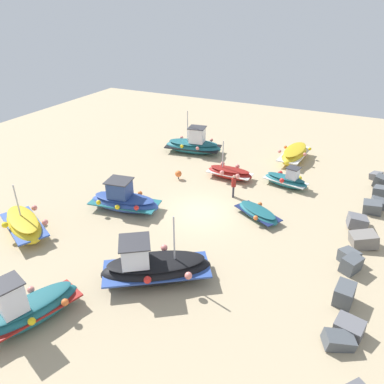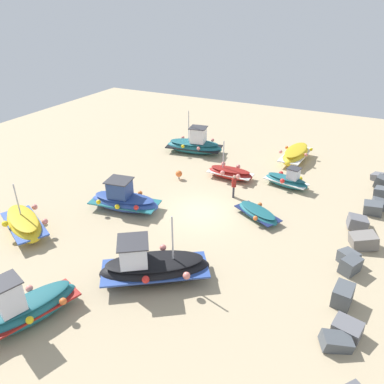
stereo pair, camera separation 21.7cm
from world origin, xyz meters
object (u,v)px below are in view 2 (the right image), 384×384
(fishing_boat_7, at_px, (230,173))
(person_walking, at_px, (234,185))
(fishing_boat_8, at_px, (287,180))
(mooring_buoy_0, at_px, (179,174))
(fishing_boat_0, at_px, (258,213))
(fishing_boat_2, at_px, (24,224))
(fishing_boat_3, at_px, (153,267))
(fishing_boat_6, at_px, (28,307))
(fishing_boat_4, at_px, (195,145))
(fishing_boat_1, at_px, (124,200))
(fishing_boat_5, at_px, (296,154))

(fishing_boat_7, height_order, person_walking, fishing_boat_7)
(fishing_boat_8, height_order, mooring_buoy_0, fishing_boat_8)
(fishing_boat_0, distance_m, mooring_buoy_0, 7.54)
(person_walking, height_order, mooring_buoy_0, person_walking)
(person_walking, bearing_deg, fishing_boat_7, -82.60)
(fishing_boat_7, height_order, fishing_boat_8, fishing_boat_7)
(fishing_boat_2, bearing_deg, fishing_boat_0, 59.65)
(fishing_boat_2, relative_size, fishing_boat_7, 1.27)
(fishing_boat_0, relative_size, fishing_boat_3, 0.62)
(fishing_boat_7, bearing_deg, fishing_boat_6, -97.66)
(fishing_boat_6, bearing_deg, fishing_boat_4, -154.80)
(fishing_boat_0, relative_size, fishing_boat_6, 0.78)
(fishing_boat_2, bearing_deg, mooring_buoy_0, 92.44)
(fishing_boat_2, bearing_deg, person_walking, 72.01)
(fishing_boat_1, height_order, fishing_boat_2, fishing_boat_2)
(fishing_boat_3, distance_m, fishing_boat_7, 12.35)
(fishing_boat_4, bearing_deg, fishing_boat_2, -111.03)
(fishing_boat_4, height_order, fishing_boat_5, fishing_boat_4)
(fishing_boat_0, bearing_deg, fishing_boat_4, 164.46)
(fishing_boat_1, height_order, mooring_buoy_0, fishing_boat_1)
(fishing_boat_0, xyz_separation_m, fishing_boat_6, (12.27, -6.11, 0.43))
(fishing_boat_1, relative_size, fishing_boat_5, 1.04)
(fishing_boat_7, bearing_deg, fishing_boat_2, -122.78)
(fishing_boat_7, bearing_deg, fishing_boat_1, -120.45)
(fishing_boat_5, bearing_deg, fishing_boat_2, 151.21)
(fishing_boat_7, bearing_deg, fishing_boat_4, 143.74)
(fishing_boat_6, distance_m, fishing_boat_8, 18.62)
(fishing_boat_3, relative_size, fishing_boat_5, 1.18)
(fishing_boat_3, xyz_separation_m, fishing_boat_4, (-15.90, -5.50, -0.04))
(fishing_boat_8, distance_m, mooring_buoy_0, 7.96)
(fishing_boat_4, distance_m, fishing_boat_5, 8.64)
(fishing_boat_1, xyz_separation_m, fishing_boat_4, (-10.93, -0.26, 0.05))
(fishing_boat_1, xyz_separation_m, fishing_boat_7, (-7.36, 4.47, -0.23))
(fishing_boat_0, distance_m, fishing_boat_1, 8.53)
(fishing_boat_0, distance_m, fishing_boat_8, 5.14)
(fishing_boat_3, xyz_separation_m, fishing_boat_6, (4.54, -3.28, -0.00))
(fishing_boat_6, bearing_deg, person_walking, -176.00)
(fishing_boat_8, xyz_separation_m, mooring_buoy_0, (2.35, -7.60, -0.08))
(fishing_boat_6, relative_size, person_walking, 2.63)
(fishing_boat_2, bearing_deg, fishing_boat_5, 83.13)
(fishing_boat_5, distance_m, fishing_boat_7, 6.65)
(fishing_boat_1, relative_size, fishing_boat_7, 1.37)
(fishing_boat_6, height_order, person_walking, fishing_boat_6)
(fishing_boat_0, relative_size, fishing_boat_8, 0.99)
(fishing_boat_6, relative_size, mooring_buoy_0, 6.29)
(fishing_boat_5, bearing_deg, fishing_boat_1, 152.53)
(person_walking, relative_size, mooring_buoy_0, 2.39)
(fishing_boat_6, distance_m, person_walking, 14.66)
(fishing_boat_5, bearing_deg, fishing_boat_4, 107.96)
(fishing_boat_4, height_order, fishing_boat_6, fishing_boat_4)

